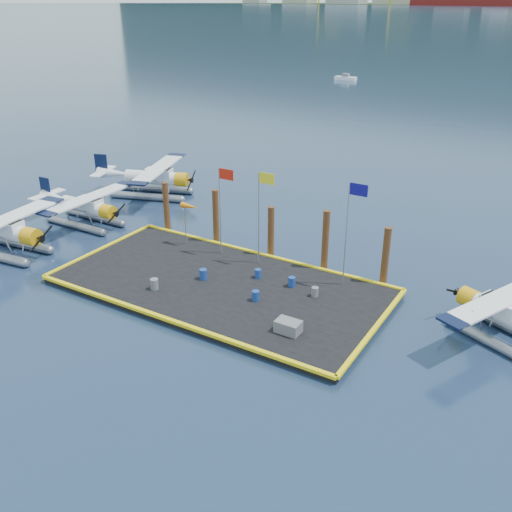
{
  "coord_description": "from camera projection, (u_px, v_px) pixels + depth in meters",
  "views": [
    {
      "loc": [
        17.98,
        -25.41,
        16.63
      ],
      "look_at": [
        1.39,
        2.0,
        1.79
      ],
      "focal_mm": 40.0,
      "sensor_mm": 36.0,
      "label": 1
    }
  ],
  "objects": [
    {
      "name": "flagpole_blue",
      "position": [
        350.0,
        220.0,
        33.0
      ],
      "size": [
        1.14,
        0.08,
        6.5
      ],
      "color": "#9999A1",
      "rests_on": "dock"
    },
    {
      "name": "drum_3",
      "position": [
        154.0,
        284.0,
        34.18
      ],
      "size": [
        0.48,
        0.48,
        0.68
      ],
      "primitive_type": "cylinder",
      "color": "slate",
      "rests_on": "dock"
    },
    {
      "name": "piling_0",
      "position": [
        166.0,
        208.0,
        42.51
      ],
      "size": [
        0.44,
        0.44,
        4.0
      ],
      "primitive_type": "cylinder",
      "color": "#4F2C16",
      "rests_on": "ground"
    },
    {
      "name": "drum_2",
      "position": [
        292.0,
        282.0,
        34.51
      ],
      "size": [
        0.44,
        0.44,
        0.62
      ],
      "primitive_type": "cylinder",
      "color": "navy",
      "rests_on": "dock"
    },
    {
      "name": "piling_3",
      "position": [
        325.0,
        242.0,
        36.34
      ],
      "size": [
        0.44,
        0.44,
        4.3
      ],
      "primitive_type": "cylinder",
      "color": "#4F2C16",
      "rests_on": "ground"
    },
    {
      "name": "drum_1",
      "position": [
        256.0,
        296.0,
        32.93
      ],
      "size": [
        0.44,
        0.44,
        0.62
      ],
      "primitive_type": "cylinder",
      "color": "navy",
      "rests_on": "dock"
    },
    {
      "name": "drum_4",
      "position": [
        315.0,
        292.0,
        33.41
      ],
      "size": [
        0.41,
        0.41,
        0.58
      ],
      "primitive_type": "cylinder",
      "color": "slate",
      "rests_on": "dock"
    },
    {
      "name": "dock",
      "position": [
        220.0,
        286.0,
        35.08
      ],
      "size": [
        20.0,
        10.0,
        0.4
      ],
      "primitive_type": "cube",
      "color": "black",
      "rests_on": "ground"
    },
    {
      "name": "drum_0",
      "position": [
        203.0,
        274.0,
        35.39
      ],
      "size": [
        0.47,
        0.47,
        0.67
      ],
      "primitive_type": "cylinder",
      "color": "navy",
      "rests_on": "dock"
    },
    {
      "name": "piling_4",
      "position": [
        385.0,
        258.0,
        34.52
      ],
      "size": [
        0.44,
        0.44,
        4.0
      ],
      "primitive_type": "cylinder",
      "color": "#4F2C16",
      "rests_on": "ground"
    },
    {
      "name": "windsock",
      "position": [
        190.0,
        207.0,
        39.12
      ],
      "size": [
        1.4,
        0.44,
        3.12
      ],
      "color": "#9999A1",
      "rests_on": "dock"
    },
    {
      "name": "crate",
      "position": [
        288.0,
        326.0,
        29.86
      ],
      "size": [
        1.32,
        0.88,
        0.66
      ],
      "primitive_type": "cube",
      "color": "slate",
      "rests_on": "dock"
    },
    {
      "name": "seaplane_d",
      "position": [
        505.0,
        317.0,
        29.49
      ],
      "size": [
        8.1,
        8.5,
        3.11
      ],
      "rotation": [
        0.0,
        0.0,
        1.15
      ],
      "color": "gray",
      "rests_on": "ground"
    },
    {
      "name": "drum_5",
      "position": [
        258.0,
        274.0,
        35.58
      ],
      "size": [
        0.41,
        0.41,
        0.58
      ],
      "primitive_type": "cylinder",
      "color": "navy",
      "rests_on": "dock"
    },
    {
      "name": "flagpole_yellow",
      "position": [
        262.0,
        204.0,
        35.89
      ],
      "size": [
        1.14,
        0.08,
        6.2
      ],
      "color": "#9999A1",
      "rests_on": "dock"
    },
    {
      "name": "dock_bumpers",
      "position": [
        220.0,
        282.0,
        34.96
      ],
      "size": [
        20.25,
        10.25,
        0.18
      ],
      "primitive_type": null,
      "color": "yellow",
      "rests_on": "dock"
    },
    {
      "name": "seaplane_c",
      "position": [
        155.0,
        180.0,
        50.53
      ],
      "size": [
        9.34,
        9.96,
        3.57
      ],
      "rotation": [
        0.0,
        0.0,
        -1.25
      ],
      "color": "gray",
      "rests_on": "ground"
    },
    {
      "name": "seaplane_b",
      "position": [
        87.0,
        209.0,
        44.23
      ],
      "size": [
        8.12,
        8.94,
        3.2
      ],
      "rotation": [
        0.0,
        0.0,
        -1.57
      ],
      "color": "gray",
      "rests_on": "ground"
    },
    {
      "name": "seaplane_a",
      "position": [
        4.0,
        233.0,
        39.31
      ],
      "size": [
        9.09,
        10.02,
        3.54
      ],
      "rotation": [
        0.0,
        0.0,
        -1.45
      ],
      "color": "gray",
      "rests_on": "ground"
    },
    {
      "name": "piling_1",
      "position": [
        216.0,
        218.0,
        40.35
      ],
      "size": [
        0.44,
        0.44,
        4.2
      ],
      "primitive_type": "cylinder",
      "color": "#4F2C16",
      "rests_on": "ground"
    },
    {
      "name": "piling_2",
      "position": [
        271.0,
        234.0,
        38.32
      ],
      "size": [
        0.44,
        0.44,
        3.8
      ],
      "primitive_type": "cylinder",
      "color": "#4F2C16",
      "rests_on": "ground"
    },
    {
      "name": "flagpole_red",
      "position": [
        222.0,
        198.0,
        37.35
      ],
      "size": [
        1.14,
        0.08,
        6.0
      ],
      "color": "#9999A1",
      "rests_on": "dock"
    },
    {
      "name": "ground",
      "position": [
        220.0,
        289.0,
        35.16
      ],
      "size": [
        4000.0,
        4000.0,
        0.0
      ],
      "primitive_type": "plane",
      "color": "#182648",
      "rests_on": "ground"
    }
  ]
}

